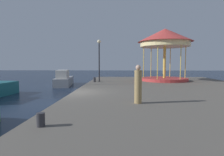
# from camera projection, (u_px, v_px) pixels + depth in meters

# --- Properties ---
(ground_plane) EXTENTS (120.00, 120.00, 0.00)m
(ground_plane) POSITION_uv_depth(u_px,v_px,m) (73.00, 104.00, 12.38)
(ground_plane) COLOR #162338
(quay_dock) EXTENTS (14.17, 27.86, 0.80)m
(quay_dock) POSITION_uv_depth(u_px,v_px,m) (184.00, 99.00, 12.10)
(quay_dock) COLOR #5B564F
(quay_dock) RESTS_ON ground
(motorboat_grey) EXTENTS (2.40, 5.68, 1.88)m
(motorboat_grey) POSITION_uv_depth(u_px,v_px,m) (64.00, 80.00, 22.69)
(motorboat_grey) COLOR gray
(motorboat_grey) RESTS_ON ground
(carousel) EXTENTS (5.66, 5.66, 5.45)m
(carousel) POSITION_uv_depth(u_px,v_px,m) (165.00, 42.00, 19.99)
(carousel) COLOR #B23333
(carousel) RESTS_ON quay_dock
(lamp_post_mid_promenade) EXTENTS (0.36, 0.36, 4.17)m
(lamp_post_mid_promenade) POSITION_uv_depth(u_px,v_px,m) (99.00, 53.00, 19.01)
(lamp_post_mid_promenade) COLOR black
(lamp_post_mid_promenade) RESTS_ON quay_dock
(bollard_center) EXTENTS (0.24, 0.24, 0.40)m
(bollard_center) POSITION_uv_depth(u_px,v_px,m) (94.00, 79.00, 19.78)
(bollard_center) COLOR #2D2D33
(bollard_center) RESTS_ON quay_dock
(bollard_south) EXTENTS (0.24, 0.24, 0.40)m
(bollard_south) POSITION_uv_depth(u_px,v_px,m) (95.00, 80.00, 18.82)
(bollard_south) COLOR #2D2D33
(bollard_south) RESTS_ON quay_dock
(bollard_north) EXTENTS (0.24, 0.24, 0.40)m
(bollard_north) POSITION_uv_depth(u_px,v_px,m) (41.00, 120.00, 5.56)
(bollard_north) COLOR #2D2D33
(bollard_north) RESTS_ON quay_dock
(person_far_corner) EXTENTS (0.34, 0.34, 1.76)m
(person_far_corner) POSITION_uv_depth(u_px,v_px,m) (138.00, 85.00, 8.76)
(person_far_corner) COLOR #937A4C
(person_far_corner) RESTS_ON quay_dock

